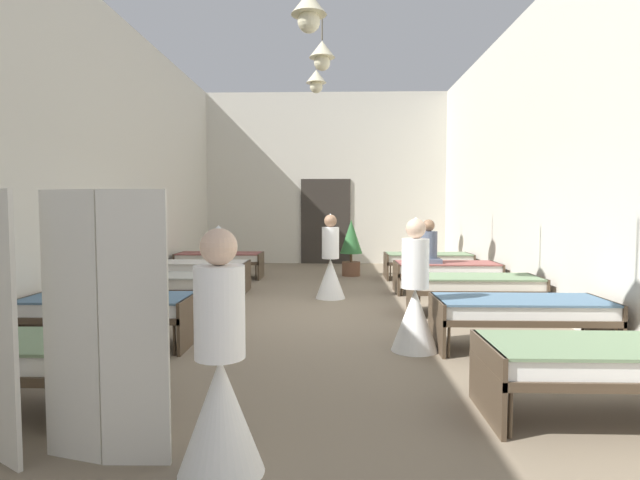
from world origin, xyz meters
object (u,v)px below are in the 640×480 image
Objects in this scene: patient_seated_primary at (428,247)px; bed_left_row_1 at (109,308)px; bed_right_row_1 at (520,310)px; bed_left_row_2 at (164,284)px; bed_right_row_0 at (612,361)px; bed_right_row_2 at (474,285)px; bed_left_row_3 at (197,269)px; privacy_screen at (68,328)px; bed_left_row_4 at (220,259)px; bed_left_row_0 at (1,356)px; nurse_near_aisle at (330,268)px; potted_plant at (351,244)px; bed_right_row_4 at (428,259)px; nurse_far_aisle at (220,386)px; nurse_mid_aisle at (415,303)px; bed_right_row_3 at (446,270)px.

bed_left_row_1 is at bearing -139.16° from patient_seated_primary.
bed_right_row_1 and bed_left_row_2 have the same top height.
bed_right_row_0 and bed_right_row_2 have the same top height.
patient_seated_primary is at bearing 23.01° from bed_left_row_2.
privacy_screen is (0.95, -6.47, 0.41)m from bed_left_row_3.
bed_right_row_1 is 1.90m from bed_right_row_2.
bed_right_row_2 is at bearing -39.13° from bed_left_row_4.
bed_right_row_0 is at bearing 0.00° from bed_left_row_0.
bed_left_row_3 is 1.00× the size of bed_left_row_4.
bed_left_row_3 is 1.28× the size of nurse_near_aisle.
patient_seated_primary is 2.79m from potted_plant.
nurse_far_aisle reaches higher than bed_right_row_4.
bed_right_row_2 is 5.42m from nurse_far_aisle.
nurse_mid_aisle reaches higher than bed_left_row_4.
nurse_near_aisle is 3.41m from nurse_mid_aisle.
nurse_mid_aisle is at bearing -102.39° from patient_seated_primary.
bed_right_row_3 is 1.28× the size of nurse_mid_aisle.
patient_seated_primary is (4.32, 5.63, 0.43)m from bed_left_row_0.
bed_left_row_4 is at bearing 140.87° from bed_right_row_2.
bed_left_row_2 is 4.67m from bed_right_row_2.
bed_right_row_1 is at bearing 0.00° from bed_left_row_1.
patient_seated_primary is at bearing 40.84° from bed_left_row_1.
patient_seated_primary is at bearing 95.35° from bed_right_row_1.
bed_right_row_3 is at bearing 90.00° from bed_right_row_0.
bed_right_row_0 is at bearing -90.00° from bed_right_row_4.
bed_left_row_0 is 7.11m from patient_seated_primary.
bed_right_row_3 is 7.12m from nurse_far_aisle.
bed_left_row_4 is at bearing 112.38° from privacy_screen.
bed_right_row_2 is at bearing -90.00° from bed_right_row_4.
bed_left_row_1 is 1.00× the size of bed_right_row_2.
bed_left_row_2 and bed_right_row_4 have the same top height.
bed_right_row_1 is 1.00× the size of bed_right_row_2.
bed_left_row_4 is (-4.67, 7.60, 0.00)m from bed_right_row_0.
bed_right_row_3 and bed_left_row_4 have the same top height.
patient_seated_primary is (-0.35, 5.63, 0.43)m from bed_right_row_0.
bed_right_row_1 is 1.12× the size of privacy_screen.
bed_right_row_4 is (0.00, 7.60, 0.00)m from bed_right_row_0.
bed_right_row_0 is 1.12× the size of privacy_screen.
privacy_screen reaches higher than nurse_far_aisle.
bed_left_row_1 is at bearing -90.00° from bed_left_row_2.
nurse_near_aisle is at bearing 51.64° from bed_left_row_1.
potted_plant is (-0.50, 6.27, 0.22)m from nurse_mid_aisle.
bed_right_row_0 is at bearing -90.00° from bed_right_row_1.
privacy_screen is (0.95, -4.57, 0.41)m from bed_left_row_2.
bed_right_row_2 is 1.00× the size of bed_right_row_3.
bed_right_row_3 is at bearing -54.47° from potted_plant.
bed_left_row_2 is 1.28× the size of nurse_near_aisle.
potted_plant is at bearing 9.04° from bed_left_row_4.
bed_right_row_1 and bed_left_row_3 have the same top height.
bed_left_row_0 is 1.45× the size of potted_plant.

